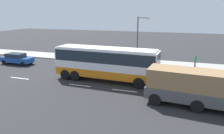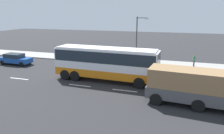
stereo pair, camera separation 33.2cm
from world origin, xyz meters
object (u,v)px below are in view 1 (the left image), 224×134
object	(u,v)px
cargo_truck	(200,87)
car_blue_saloon	(17,58)
pedestrian_near_curb	(129,55)
pedestrian_at_crossing	(195,60)
coach_bus	(106,61)
street_lamp	(139,38)

from	to	relation	value
cargo_truck	car_blue_saloon	bearing A→B (deg)	168.99
pedestrian_near_curb	pedestrian_at_crossing	size ratio (longest dim) A/B	1.16
car_blue_saloon	pedestrian_near_curb	bearing A→B (deg)	21.47
pedestrian_near_curb	cargo_truck	bearing A→B (deg)	3.48
coach_bus	car_blue_saloon	xyz separation A→B (m)	(-14.57, 3.07, -1.40)
cargo_truck	pedestrian_near_curb	size ratio (longest dim) A/B	4.79
coach_bus	pedestrian_at_crossing	world-z (taller)	coach_bus
cargo_truck	car_blue_saloon	distance (m)	24.61
car_blue_saloon	pedestrian_near_curb	distance (m)	15.96
coach_bus	car_blue_saloon	size ratio (longest dim) A/B	2.42
cargo_truck	street_lamp	distance (m)	13.70
coach_bus	pedestrian_at_crossing	distance (m)	12.91
car_blue_saloon	coach_bus	bearing A→B (deg)	-11.58
car_blue_saloon	street_lamp	distance (m)	17.35
coach_bus	cargo_truck	distance (m)	9.82
coach_bus	cargo_truck	size ratio (longest dim) A/B	1.29
pedestrian_at_crossing	car_blue_saloon	bearing A→B (deg)	-177.21
cargo_truck	street_lamp	size ratio (longest dim) A/B	1.33
coach_bus	street_lamp	distance (m)	8.11
cargo_truck	pedestrian_at_crossing	size ratio (longest dim) A/B	5.55
pedestrian_near_curb	street_lamp	xyz separation A→B (m)	(1.56, -1.11, 2.67)
coach_bus	car_blue_saloon	distance (m)	14.96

